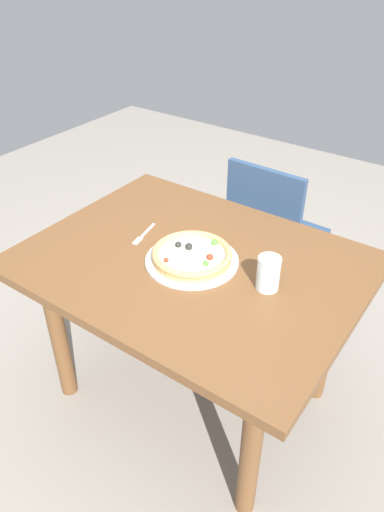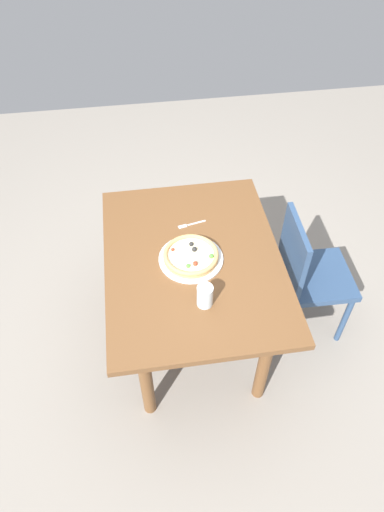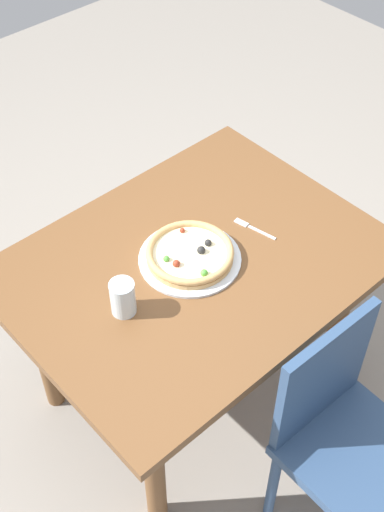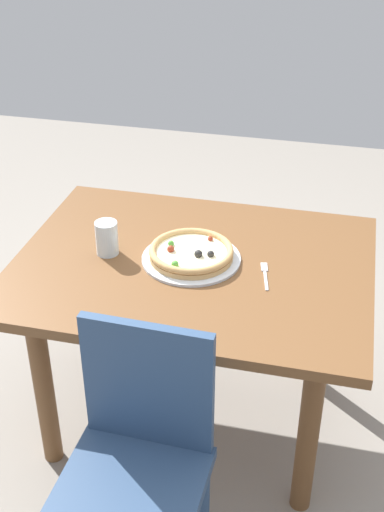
{
  "view_description": "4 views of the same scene",
  "coord_description": "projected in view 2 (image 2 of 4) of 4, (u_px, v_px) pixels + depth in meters",
  "views": [
    {
      "loc": [
        -0.84,
        1.19,
        1.76
      ],
      "look_at": [
        -0.0,
        0.01,
        0.76
      ],
      "focal_mm": 33.75,
      "sensor_mm": 36.0,
      "label": 1
    },
    {
      "loc": [
        -1.6,
        0.24,
        2.52
      ],
      "look_at": [
        -0.0,
        0.01,
        0.76
      ],
      "focal_mm": 31.71,
      "sensor_mm": 36.0,
      "label": 2
    },
    {
      "loc": [
        -1.05,
        -1.15,
        2.39
      ],
      "look_at": [
        -0.0,
        0.01,
        0.76
      ],
      "focal_mm": 47.7,
      "sensor_mm": 36.0,
      "label": 3
    },
    {
      "loc": [
        0.46,
        -1.93,
        1.99
      ],
      "look_at": [
        -0.0,
        0.01,
        0.76
      ],
      "focal_mm": 47.64,
      "sensor_mm": 36.0,
      "label": 4
    }
  ],
  "objects": [
    {
      "name": "ground_plane",
      "position": [
        193.0,
        333.0,
        2.95
      ],
      "size": [
        6.0,
        6.0,
        0.0
      ],
      "primitive_type": "plane",
      "color": "gray"
    },
    {
      "name": "dining_table",
      "position": [
        193.0,
        271.0,
        2.49
      ],
      "size": [
        1.23,
        0.94,
        0.74
      ],
      "color": "brown",
      "rests_on": "ground"
    },
    {
      "name": "chair_near",
      "position": [
        308.0,
        273.0,
        2.66
      ],
      "size": [
        0.41,
        0.41,
        0.89
      ],
      "rotation": [
        0.0,
        0.0,
        3.11
      ],
      "color": "navy",
      "rests_on": "ground"
    },
    {
      "name": "plate",
      "position": [
        191.0,
        259.0,
        2.4
      ],
      "size": [
        0.34,
        0.34,
        0.01
      ],
      "primitive_type": "cylinder",
      "color": "silver",
      "rests_on": "dining_table"
    },
    {
      "name": "pizza",
      "position": [
        191.0,
        255.0,
        2.38
      ],
      "size": [
        0.29,
        0.29,
        0.05
      ],
      "color": "tan",
      "rests_on": "plate"
    },
    {
      "name": "fork",
      "position": [
        190.0,
        225.0,
        2.58
      ],
      "size": [
        0.05,
        0.16,
        0.0
      ],
      "rotation": [
        0.0,
        0.0,
        1.78
      ],
      "color": "silver",
      "rests_on": "dining_table"
    },
    {
      "name": "drinking_glass",
      "position": [
        205.0,
        296.0,
        2.16
      ],
      "size": [
        0.08,
        0.08,
        0.12
      ],
      "primitive_type": "cylinder",
      "color": "silver",
      "rests_on": "dining_table"
    }
  ]
}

